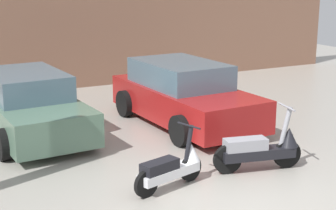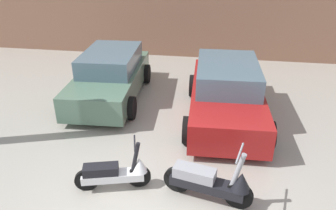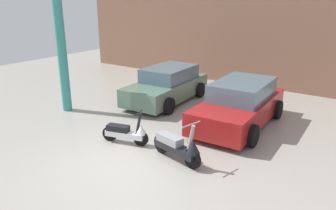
{
  "view_description": "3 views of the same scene",
  "coord_description": "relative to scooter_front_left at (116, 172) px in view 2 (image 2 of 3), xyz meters",
  "views": [
    {
      "loc": [
        -4.22,
        -5.86,
        3.27
      ],
      "look_at": [
        0.07,
        2.31,
        0.94
      ],
      "focal_mm": 55.0,
      "sensor_mm": 36.0,
      "label": 1
    },
    {
      "loc": [
        1.05,
        -3.7,
        4.1
      ],
      "look_at": [
        0.05,
        2.58,
        0.91
      ],
      "focal_mm": 35.0,
      "sensor_mm": 36.0,
      "label": 2
    },
    {
      "loc": [
        5.05,
        -5.33,
        3.89
      ],
      "look_at": [
        -0.31,
        2.38,
        0.77
      ],
      "focal_mm": 35.0,
      "sensor_mm": 36.0,
      "label": 3
    }
  ],
  "objects": [
    {
      "name": "wall_back",
      "position": [
        0.63,
        7.94,
        1.72
      ],
      "size": [
        19.6,
        0.12,
        4.12
      ],
      "primitive_type": "cube",
      "color": "#845B47",
      "rests_on": "ground_plane"
    },
    {
      "name": "scooter_front_right",
      "position": [
        1.72,
        -0.05,
        0.05
      ],
      "size": [
        1.58,
        0.69,
        1.12
      ],
      "rotation": [
        0.0,
        0.0,
        -0.22
      ],
      "color": "black",
      "rests_on": "ground_plane"
    },
    {
      "name": "scooter_front_left",
      "position": [
        0.0,
        0.0,
        0.0
      ],
      "size": [
        1.35,
        0.63,
        0.97
      ],
      "rotation": [
        0.0,
        0.0,
        0.27
      ],
      "color": "black",
      "rests_on": "ground_plane"
    },
    {
      "name": "car_rear_center",
      "position": [
        1.96,
        3.11,
        0.32
      ],
      "size": [
        2.12,
        4.17,
        1.4
      ],
      "rotation": [
        0.0,
        0.0,
        -1.53
      ],
      "color": "maroon",
      "rests_on": "ground_plane"
    },
    {
      "name": "car_rear_left",
      "position": [
        -1.34,
        3.85,
        0.29
      ],
      "size": [
        2.05,
        3.99,
        1.33
      ],
      "rotation": [
        0.0,
        0.0,
        -1.52
      ],
      "color": "#51705B",
      "rests_on": "ground_plane"
    }
  ]
}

